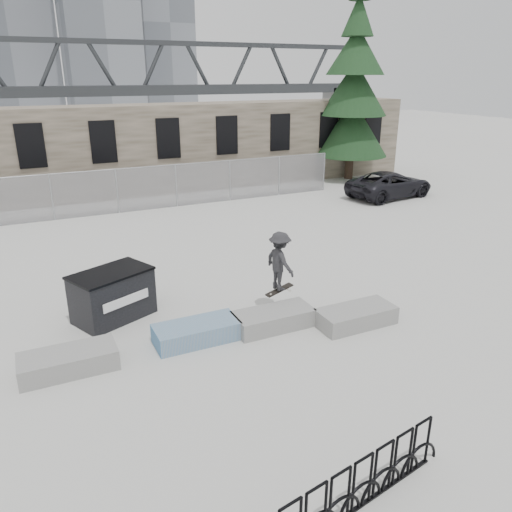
{
  "coord_description": "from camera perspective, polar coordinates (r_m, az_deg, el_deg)",
  "views": [
    {
      "loc": [
        -3.85,
        -10.09,
        5.99
      ],
      "look_at": [
        1.65,
        1.44,
        1.3
      ],
      "focal_mm": 35.0,
      "sensor_mm": 36.0,
      "label": 1
    }
  ],
  "objects": [
    {
      "name": "skateboarder",
      "position": [
        12.81,
        2.74,
        -0.61
      ],
      "size": [
        0.81,
        1.09,
        1.68
      ],
      "rotation": [
        0.0,
        0.0,
        1.74
      ],
      "color": "#27272A",
      "rests_on": "ground"
    },
    {
      "name": "stone_wall",
      "position": [
        26.87,
        -17.37,
        11.27
      ],
      "size": [
        36.0,
        2.58,
        4.5
      ],
      "color": "brown",
      "rests_on": "ground"
    },
    {
      "name": "planter_center_right",
      "position": [
        12.54,
        1.99,
        -7.11
      ],
      "size": [
        2.0,
        0.9,
        0.45
      ],
      "color": "gray",
      "rests_on": "ground"
    },
    {
      "name": "planter_offset",
      "position": [
        12.91,
        11.34,
        -6.69
      ],
      "size": [
        2.0,
        0.9,
        0.45
      ],
      "color": "gray",
      "rests_on": "ground"
    },
    {
      "name": "ground",
      "position": [
        12.35,
        -4.09,
        -8.92
      ],
      "size": [
        120.0,
        120.0,
        0.0
      ],
      "primitive_type": "plane",
      "color": "#B8B9B4",
      "rests_on": "ground"
    },
    {
      "name": "spruce_tree",
      "position": [
        30.54,
        11.11,
        17.88
      ],
      "size": [
        4.27,
        4.27,
        11.5
      ],
      "color": "#38281E",
      "rests_on": "ground"
    },
    {
      "name": "dumpster",
      "position": [
        13.35,
        -16.07,
        -4.28
      ],
      "size": [
        2.26,
        1.88,
        1.28
      ],
      "rotation": [
        0.0,
        0.0,
        0.42
      ],
      "color": "black",
      "rests_on": "ground"
    },
    {
      "name": "truss_bridge",
      "position": [
        66.57,
        -14.2,
        17.98
      ],
      "size": [
        70.0,
        3.0,
        9.8
      ],
      "color": "#2D3033",
      "rests_on": "ground"
    },
    {
      "name": "chainlink_fence",
      "position": [
        23.44,
        -15.6,
        7.22
      ],
      "size": [
        22.06,
        0.06,
        2.02
      ],
      "color": "gray",
      "rests_on": "ground"
    },
    {
      "name": "suv",
      "position": [
        26.61,
        15.06,
        7.91
      ],
      "size": [
        5.0,
        2.8,
        1.32
      ],
      "primitive_type": "imported",
      "rotation": [
        0.0,
        0.0,
        1.71
      ],
      "color": "black",
      "rests_on": "ground"
    },
    {
      "name": "planter_center_left",
      "position": [
        12.02,
        -6.79,
        -8.55
      ],
      "size": [
        2.0,
        0.9,
        0.45
      ],
      "color": "teal",
      "rests_on": "ground"
    },
    {
      "name": "planter_far_left",
      "position": [
        11.55,
        -20.65,
        -11.12
      ],
      "size": [
        2.0,
        0.9,
        0.45
      ],
      "color": "gray",
      "rests_on": "ground"
    },
    {
      "name": "bike_rack",
      "position": [
        7.67,
        8.2,
        -26.45
      ],
      "size": [
        4.87,
        0.94,
        0.9
      ],
      "rotation": [
        0.0,
        0.0,
        0.18
      ],
      "color": "black",
      "rests_on": "ground"
    }
  ]
}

